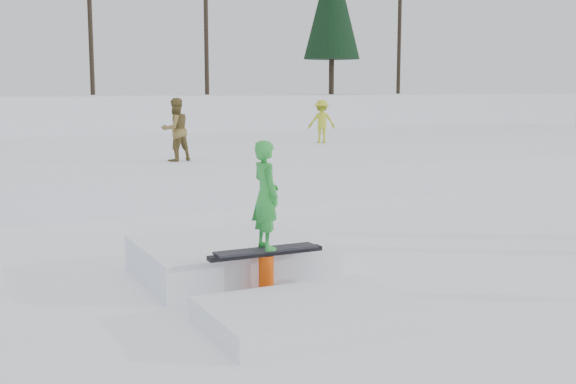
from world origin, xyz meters
name	(u,v)px	position (x,y,z in m)	size (l,w,h in m)	color
ground	(319,292)	(0.00, 0.00, 0.00)	(120.00, 120.00, 0.00)	white
snow_berm	(36,119)	(0.00, 30.00, 1.20)	(60.00, 14.00, 2.40)	white
snow_midrise	(90,160)	(0.00, 16.00, 0.40)	(50.00, 18.00, 0.80)	white
walker_olive	(175,130)	(1.25, 10.48, 1.66)	(0.83, 0.65, 1.71)	brown
walker_ygreen	(322,121)	(7.96, 14.48, 1.58)	(1.00, 0.58, 1.55)	gold
jib_rail_feature	(249,267)	(-0.80, 0.58, 0.30)	(2.60, 4.40, 2.11)	white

